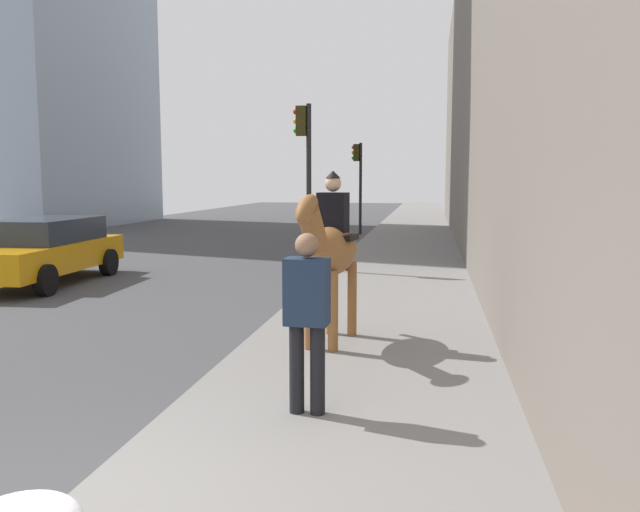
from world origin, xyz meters
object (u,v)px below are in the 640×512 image
at_px(car_near_lane, 44,249).
at_px(traffic_light_far_curb, 358,173).
at_px(traffic_light_near_curb, 305,162).
at_px(pedestrian_greeting, 307,311).
at_px(mounted_horse_near, 330,248).

distance_m(car_near_lane, traffic_light_far_curb, 15.21).
relative_size(car_near_lane, traffic_light_near_curb, 1.13).
height_order(car_near_lane, traffic_light_far_curb, traffic_light_far_curb).
distance_m(pedestrian_greeting, traffic_light_near_curb, 9.95).
height_order(traffic_light_near_curb, traffic_light_far_curb, traffic_light_near_curb).
height_order(pedestrian_greeting, traffic_light_far_curb, traffic_light_far_curb).
relative_size(mounted_horse_near, traffic_light_far_curb, 0.60).
height_order(mounted_horse_near, traffic_light_far_curb, traffic_light_far_curb).
bearing_deg(traffic_light_near_curb, car_near_lane, 113.51).
bearing_deg(mounted_horse_near, traffic_light_far_curb, -166.07).
relative_size(pedestrian_greeting, car_near_lane, 0.37).
xyz_separation_m(mounted_horse_near, traffic_light_near_curb, (7.02, 1.68, 1.32)).
bearing_deg(pedestrian_greeting, traffic_light_near_curb, 13.33).
xyz_separation_m(mounted_horse_near, traffic_light_far_curb, (18.73, 1.68, 1.15)).
distance_m(mounted_horse_near, traffic_light_far_curb, 18.84).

